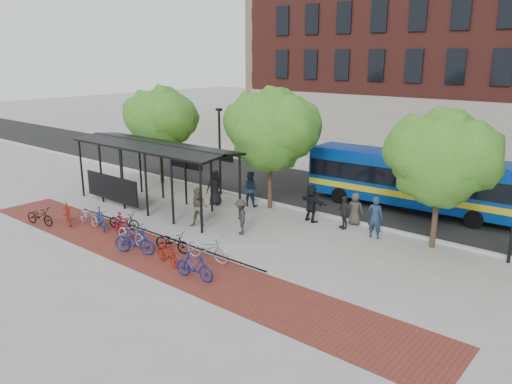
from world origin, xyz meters
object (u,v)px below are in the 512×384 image
Objects in this scene: pedestrian_0 at (215,187)px; bus at (411,178)px; pedestrian_6 at (355,209)px; pedestrian_8 at (199,208)px; bus_shelter at (152,153)px; tree_a at (161,117)px; bike_5 at (123,227)px; tree_c at (444,156)px; bike_3 at (101,219)px; pedestrian_7 at (375,217)px; bike_1 at (68,214)px; bike_10 at (208,248)px; pedestrian_9 at (241,217)px; bike_9 at (168,253)px; bike_8 at (172,241)px; pedestrian_5 at (311,203)px; bike_2 at (89,216)px; pedestrian_4 at (344,212)px; pedestrian_2 at (250,189)px; bike_0 at (40,216)px; lamp_post_left at (220,149)px; tree_b at (272,127)px; bike_6 at (131,233)px; bike_11 at (194,266)px; bike_4 at (124,221)px; bike_7 at (135,241)px.

bus is at bearing 16.04° from pedestrian_0.
pedestrian_8 reaches higher than pedestrian_6.
tree_a is at bearing 134.60° from bus_shelter.
bus_shelter is at bearing 46.79° from bike_5.
tree_c is 15.79m from bike_3.
bus is at bearing -91.11° from pedestrian_7.
bike_1 is 8.61m from bike_10.
bike_1 is 6.54m from pedestrian_8.
pedestrian_7 is 6.13m from pedestrian_9.
bus is (11.08, 8.42, -1.27)m from bus_shelter.
pedestrian_9 is (-0.11, 4.50, 0.35)m from bike_9.
pedestrian_5 is (2.31, 7.11, 0.50)m from bike_8.
bike_9 reaches higher than bike_2.
bus_shelter reaches higher than pedestrian_4.
bike_10 is at bearing 101.08° from pedestrian_2.
pedestrian_6 is at bearing -10.37° from bike_9.
pedestrian_6 reaches higher than bike_3.
bus_shelter is 6.20× the size of bike_0.
bike_9 reaches higher than bike_8.
bus_shelter is 12.25m from pedestrian_7.
bus_shelter is 6.57× the size of pedestrian_4.
pedestrian_8 is at bearing -76.30° from pedestrian_0.
bus_shelter is at bearing 137.51° from pedestrian_8.
pedestrian_0 reaches higher than pedestrian_5.
bus_shelter is at bearing -105.53° from lamp_post_left.
bike_0 is 15.47m from pedestrian_6.
pedestrian_5 is at bearing -23.01° from bike_5.
pedestrian_0 is 1.00× the size of pedestrian_7.
tree_b reaches higher than bike_5.
pedestrian_7 reaches higher than bike_0.
bike_6 is at bearing 46.02° from pedestrian_6.
lamp_post_left reaches higher than pedestrian_6.
tree_a reaches higher than pedestrian_7.
bike_11 is 8.85m from pedestrian_7.
tree_a reaches higher than bus.
bike_0 is 1.35m from bike_1.
bus_shelter is at bearing -164.94° from tree_c.
bike_0 is at bearing -107.88° from bus_shelter.
bus is at bearing -56.22° from bike_4.
tree_b is at bearing -176.21° from pedestrian_2.
lamp_post_left is at bearing 21.97° from bike_3.
bike_9 is at bearing -80.03° from tree_b.
tree_b reaches higher than pedestrian_0.
bike_3 is 1.07× the size of pedestrian_6.
bike_7 is (-9.42, -8.77, -3.48)m from tree_c.
bike_3 is 1.97m from bike_5.
pedestrian_7 is at bearing -168.06° from pedestrian_5.
pedestrian_6 is (1.93, 0.95, -0.15)m from pedestrian_5.
tree_a is at bearing 46.94° from bike_11.
pedestrian_7 is (10.52, -0.87, -1.77)m from lamp_post_left.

